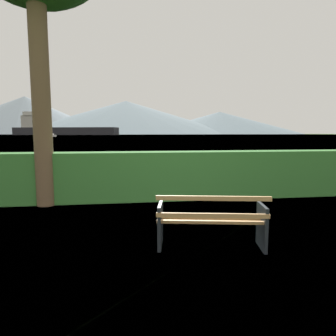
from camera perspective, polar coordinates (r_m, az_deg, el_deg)
The scene contains 7 objects.
ground_plane at distance 4.83m, azimuth 8.11°, elevation -14.68°, with size 1400.00×1400.00×0.00m, color #4C6B33.
water_surface at distance 310.52m, azimuth -7.85°, elevation 6.32°, with size 620.00×620.00×0.00m, color #7A99A8.
park_bench at distance 4.63m, azimuth 8.26°, elevation -10.05°, with size 1.71×0.86×0.87m.
hedge_row at distance 7.97m, azimuth 1.24°, elevation -1.39°, with size 12.26×0.74×1.27m, color #387A33.
cargo_ship_large at distance 317.74m, azimuth -20.38°, elevation 7.12°, with size 104.87×45.18×22.76m.
sailboat_mid at distance 162.87m, azimuth -21.45°, elevation 5.84°, with size 5.91×6.92×1.59m.
distant_hills at distance 598.77m, azimuth -9.74°, elevation 9.43°, with size 699.28×426.47×70.33m.
Camera 1 is at (-1.27, -4.31, 1.75)m, focal length 31.77 mm.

